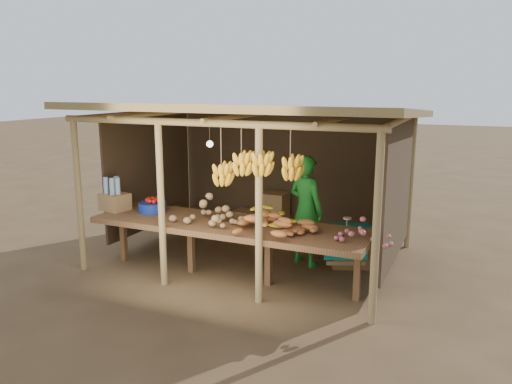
% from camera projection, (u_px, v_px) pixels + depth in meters
% --- Properties ---
extents(ground, '(60.00, 60.00, 0.00)m').
position_uv_depth(ground, '(256.00, 257.00, 7.84)').
color(ground, brown).
rests_on(ground, ground).
extents(stall_structure, '(4.70, 3.50, 2.43)m').
position_uv_depth(stall_structure, '(261.00, 135.00, 7.45)').
color(stall_structure, '#9F8452').
rests_on(stall_structure, ground).
extents(counter, '(3.90, 1.05, 0.80)m').
position_uv_depth(counter, '(228.00, 227.00, 6.84)').
color(counter, brown).
rests_on(counter, ground).
extents(potato_heap, '(1.05, 0.87, 0.36)m').
position_uv_depth(potato_heap, '(206.00, 210.00, 6.79)').
color(potato_heap, '#A67F55').
rests_on(potato_heap, counter).
extents(sweet_potato_heap, '(1.20, 0.86, 0.36)m').
position_uv_depth(sweet_potato_heap, '(274.00, 220.00, 6.29)').
color(sweet_potato_heap, '#A4592A').
rests_on(sweet_potato_heap, counter).
extents(onion_heap, '(0.83, 0.68, 0.35)m').
position_uv_depth(onion_heap, '(365.00, 230.00, 5.88)').
color(onion_heap, '#A95258').
rests_on(onion_heap, counter).
extents(banana_pile, '(0.66, 0.43, 0.35)m').
position_uv_depth(banana_pile, '(264.00, 211.00, 6.80)').
color(banana_pile, yellow).
rests_on(banana_pile, counter).
extents(tomato_basin, '(0.41, 0.41, 0.22)m').
position_uv_depth(tomato_basin, '(152.00, 206.00, 7.42)').
color(tomato_basin, navy).
rests_on(tomato_basin, counter).
extents(bottle_box, '(0.46, 0.39, 0.51)m').
position_uv_depth(bottle_box, '(115.00, 197.00, 7.51)').
color(bottle_box, '#987144').
rests_on(bottle_box, counter).
extents(vendor, '(0.72, 0.61, 1.67)m').
position_uv_depth(vendor, '(306.00, 210.00, 7.39)').
color(vendor, '#1A7521').
rests_on(vendor, ground).
extents(tarp_crate, '(0.80, 0.75, 0.76)m').
position_uv_depth(tarp_crate, '(350.00, 245.00, 7.45)').
color(tarp_crate, brown).
rests_on(tarp_crate, ground).
extents(carton_stack, '(1.02, 0.41, 0.77)m').
position_uv_depth(carton_stack, '(265.00, 216.00, 8.99)').
color(carton_stack, '#987144').
rests_on(carton_stack, ground).
extents(burlap_sacks, '(0.85, 0.44, 0.60)m').
position_uv_depth(burlap_sacks, '(185.00, 218.00, 9.14)').
color(burlap_sacks, '#43321F').
rests_on(burlap_sacks, ground).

